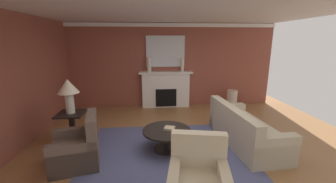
# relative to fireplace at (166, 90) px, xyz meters

# --- Properties ---
(ground_plane) EXTENTS (8.57, 8.57, 0.00)m
(ground_plane) POSITION_rel_fireplace_xyz_m (0.10, -3.00, -0.58)
(ground_plane) COLOR olive
(wall_fireplace) EXTENTS (7.19, 0.12, 2.81)m
(wall_fireplace) POSITION_rel_fireplace_xyz_m (0.10, 0.21, 0.83)
(wall_fireplace) COLOR brown
(wall_fireplace) RESTS_ON ground_plane
(wall_window) EXTENTS (0.12, 6.90, 2.81)m
(wall_window) POSITION_rel_fireplace_xyz_m (-3.25, -2.70, 0.83)
(wall_window) COLOR brown
(wall_window) RESTS_ON ground_plane
(ceiling_panel) EXTENTS (7.19, 6.90, 0.06)m
(ceiling_panel) POSITION_rel_fireplace_xyz_m (0.10, -2.70, 2.26)
(ceiling_panel) COLOR white
(crown_moulding) EXTENTS (7.19, 0.08, 0.12)m
(crown_moulding) POSITION_rel_fireplace_xyz_m (0.10, 0.13, 2.15)
(crown_moulding) COLOR white
(area_rug) EXTENTS (3.29, 2.47, 0.01)m
(area_rug) POSITION_rel_fireplace_xyz_m (-0.18, -2.97, -0.57)
(area_rug) COLOR #4C517A
(area_rug) RESTS_ON ground_plane
(fireplace) EXTENTS (1.80, 0.35, 1.23)m
(fireplace) POSITION_rel_fireplace_xyz_m (0.00, 0.00, 0.00)
(fireplace) COLOR white
(fireplace) RESTS_ON ground_plane
(mantel_mirror) EXTENTS (1.28, 0.04, 1.02)m
(mantel_mirror) POSITION_rel_fireplace_xyz_m (0.00, 0.12, 1.31)
(mantel_mirror) COLOR silver
(sofa) EXTENTS (1.08, 2.17, 0.85)m
(sofa) POSITION_rel_fireplace_xyz_m (1.54, -2.82, -0.28)
(sofa) COLOR #BCB299
(sofa) RESTS_ON ground_plane
(armchair_near_window) EXTENTS (0.96, 0.96, 0.95)m
(armchair_near_window) POSITION_rel_fireplace_xyz_m (-1.84, -3.39, -0.27)
(armchair_near_window) COLOR brown
(armchair_near_window) RESTS_ON ground_plane
(coffee_table) EXTENTS (1.00, 1.00, 0.45)m
(coffee_table) POSITION_rel_fireplace_xyz_m (-0.18, -2.97, -0.24)
(coffee_table) COLOR black
(coffee_table) RESTS_ON ground_plane
(side_table) EXTENTS (0.56, 0.56, 0.70)m
(side_table) POSITION_rel_fireplace_xyz_m (-2.25, -2.48, -0.18)
(side_table) COLOR black
(side_table) RESTS_ON ground_plane
(table_lamp) EXTENTS (0.44, 0.44, 0.75)m
(table_lamp) POSITION_rel_fireplace_xyz_m (-2.25, -2.48, 0.64)
(table_lamp) COLOR beige
(table_lamp) RESTS_ON side_table
(vase_tall_corner) EXTENTS (0.34, 0.34, 0.61)m
(vase_tall_corner) POSITION_rel_fireplace_xyz_m (2.23, -0.30, -0.27)
(vase_tall_corner) COLOR beige
(vase_tall_corner) RESTS_ON ground_plane
(vase_mantel_left) EXTENTS (0.14, 0.14, 0.48)m
(vase_mantel_left) POSITION_rel_fireplace_xyz_m (-0.55, -0.05, 0.89)
(vase_mantel_left) COLOR beige
(vase_mantel_left) RESTS_ON fireplace
(vase_mantel_right) EXTENTS (0.11, 0.11, 0.44)m
(vase_mantel_right) POSITION_rel_fireplace_xyz_m (0.55, -0.05, 0.87)
(vase_mantel_right) COLOR beige
(vase_mantel_right) RESTS_ON fireplace
(book_red_cover) EXTENTS (0.26, 0.24, 0.04)m
(book_red_cover) POSITION_rel_fireplace_xyz_m (-0.12, -2.95, -0.11)
(book_red_cover) COLOR tan
(book_red_cover) RESTS_ON coffee_table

